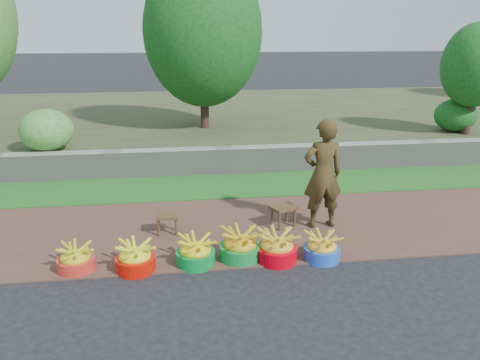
{
  "coord_description": "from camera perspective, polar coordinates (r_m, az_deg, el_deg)",
  "views": [
    {
      "loc": [
        -0.89,
        -5.16,
        2.84
      ],
      "look_at": [
        -0.04,
        1.3,
        0.75
      ],
      "focal_mm": 35.0,
      "sensor_mm": 36.0,
      "label": 1
    }
  ],
  "objects": [
    {
      "name": "ground_plane",
      "position": [
        5.96,
        2.01,
        -10.7
      ],
      "size": [
        120.0,
        120.0,
        0.0
      ],
      "primitive_type": "plane",
      "color": "black",
      "rests_on": "ground"
    },
    {
      "name": "dirt_shoulder",
      "position": [
        7.07,
        0.34,
        -5.83
      ],
      "size": [
        80.0,
        2.5,
        0.02
      ],
      "primitive_type": "cube",
      "color": "brown",
      "rests_on": "ground"
    },
    {
      "name": "grass_verge",
      "position": [
        8.92,
        -1.42,
        -0.66
      ],
      "size": [
        80.0,
        1.5,
        0.04
      ],
      "primitive_type": "cube",
      "color": "#266821",
      "rests_on": "ground"
    },
    {
      "name": "retaining_wall",
      "position": [
        9.65,
        -1.97,
        2.36
      ],
      "size": [
        80.0,
        0.35,
        0.55
      ],
      "primitive_type": "cube",
      "color": "gray",
      "rests_on": "ground"
    },
    {
      "name": "earth_bank",
      "position": [
        14.43,
        -3.91,
        7.41
      ],
      "size": [
        80.0,
        10.0,
        0.5
      ],
      "primitive_type": "cube",
      "color": "#42472A",
      "rests_on": "ground"
    },
    {
      "name": "vegetation",
      "position": [
        13.12,
        -9.71,
        17.13
      ],
      "size": [
        35.3,
        7.89,
        4.76
      ],
      "color": "#36211B",
      "rests_on": "earth_bank"
    },
    {
      "name": "basin_a",
      "position": [
        6.18,
        -19.39,
        -9.11
      ],
      "size": [
        0.46,
        0.46,
        0.34
      ],
      "color": "red",
      "rests_on": "ground"
    },
    {
      "name": "basin_b",
      "position": [
        5.98,
        -12.66,
        -9.27
      ],
      "size": [
        0.5,
        0.5,
        0.37
      ],
      "color": "red",
      "rests_on": "ground"
    },
    {
      "name": "basin_c",
      "position": [
        6.0,
        -5.45,
        -8.78
      ],
      "size": [
        0.5,
        0.5,
        0.37
      ],
      "color": "#078132",
      "rests_on": "ground"
    },
    {
      "name": "basin_d",
      "position": [
        6.1,
        0.03,
        -8.07
      ],
      "size": [
        0.55,
        0.55,
        0.41
      ],
      "color": "#148534",
      "rests_on": "ground"
    },
    {
      "name": "basin_e",
      "position": [
        6.08,
        4.52,
        -8.25
      ],
      "size": [
        0.53,
        0.53,
        0.4
      ],
      "color": "red",
      "rests_on": "ground"
    },
    {
      "name": "basin_f",
      "position": [
        6.19,
        9.95,
        -8.18
      ],
      "size": [
        0.47,
        0.47,
        0.35
      ],
      "color": "blue",
      "rests_on": "ground"
    },
    {
      "name": "stool_left",
      "position": [
        6.85,
        -8.9,
        -4.67
      ],
      "size": [
        0.33,
        0.25,
        0.29
      ],
      "rotation": [
        0.0,
        0.0,
        0.01
      ],
      "color": "#4F331E",
      "rests_on": "dirt_shoulder"
    },
    {
      "name": "stool_right",
      "position": [
        7.03,
        5.31,
        -3.69
      ],
      "size": [
        0.45,
        0.41,
        0.32
      ],
      "rotation": [
        0.0,
        0.0,
        0.43
      ],
      "color": "#4F331E",
      "rests_on": "dirt_shoulder"
    },
    {
      "name": "vendor_woman",
      "position": [
        6.94,
        10.07,
        0.7
      ],
      "size": [
        0.62,
        0.43,
        1.63
      ],
      "primitive_type": "imported",
      "rotation": [
        0.0,
        0.0,
        3.22
      ],
      "color": "black",
      "rests_on": "dirt_shoulder"
    }
  ]
}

